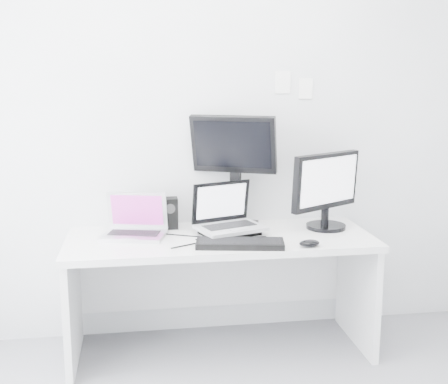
{
  "coord_description": "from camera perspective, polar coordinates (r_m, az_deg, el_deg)",
  "views": [
    {
      "loc": [
        -0.47,
        -2.02,
        1.66
      ],
      "look_at": [
        0.02,
        1.23,
        1.0
      ],
      "focal_mm": 46.44,
      "sensor_mm": 36.0,
      "label": 1
    }
  ],
  "objects": [
    {
      "name": "desk",
      "position": [
        3.55,
        -0.37,
        -10.05
      ],
      "size": [
        1.8,
        0.7,
        0.73
      ],
      "primitive_type": "cube",
      "color": "silver",
      "rests_on": "ground"
    },
    {
      "name": "macbook",
      "position": [
        3.41,
        -8.96,
        -2.26
      ],
      "size": [
        0.41,
        0.35,
        0.27
      ],
      "primitive_type": "cube",
      "rotation": [
        0.0,
        0.0,
        -0.25
      ],
      "color": "#B3B3B8",
      "rests_on": "desk"
    },
    {
      "name": "back_wall",
      "position": [
        3.66,
        -1.19,
        6.51
      ],
      "size": [
        3.6,
        0.0,
        3.6
      ],
      "primitive_type": "plane",
      "rotation": [
        1.57,
        0.0,
        0.0
      ],
      "color": "silver",
      "rests_on": "ground"
    },
    {
      "name": "keyboard",
      "position": [
        3.23,
        1.59,
        -5.1
      ],
      "size": [
        0.51,
        0.26,
        0.03
      ],
      "primitive_type": "cube",
      "rotation": [
        0.0,
        0.0,
        -0.18
      ],
      "color": "black",
      "rests_on": "desk"
    },
    {
      "name": "speaker",
      "position": [
        3.6,
        -5.34,
        -2.07
      ],
      "size": [
        0.1,
        0.1,
        0.19
      ],
      "primitive_type": "cube",
      "rotation": [
        0.0,
        0.0,
        -0.08
      ],
      "color": "black",
      "rests_on": "desk"
    },
    {
      "name": "samsung_monitor",
      "position": [
        3.6,
        10.12,
        0.22
      ],
      "size": [
        0.58,
        0.48,
        0.49
      ],
      "primitive_type": "cube",
      "rotation": [
        0.0,
        0.0,
        0.52
      ],
      "color": "black",
      "rests_on": "desk"
    },
    {
      "name": "rear_monitor",
      "position": [
        3.59,
        1.02,
        2.21
      ],
      "size": [
        0.56,
        0.39,
        0.72
      ],
      "primitive_type": "cube",
      "rotation": [
        0.0,
        0.0,
        -0.43
      ],
      "color": "black",
      "rests_on": "desk"
    },
    {
      "name": "mouse",
      "position": [
        3.25,
        8.4,
        -5.01
      ],
      "size": [
        0.13,
        0.09,
        0.04
      ],
      "primitive_type": "ellipsoid",
      "rotation": [
        0.0,
        0.0,
        0.15
      ],
      "color": "black",
      "rests_on": "desk"
    },
    {
      "name": "wall_note_1",
      "position": [
        3.77,
        8.04,
        10.05
      ],
      "size": [
        0.09,
        0.0,
        0.13
      ],
      "primitive_type": "cube",
      "color": "white",
      "rests_on": "back_wall"
    },
    {
      "name": "wall_note_0",
      "position": [
        3.73,
        5.8,
        10.7
      ],
      "size": [
        0.1,
        0.0,
        0.14
      ],
      "primitive_type": "cube",
      "color": "white",
      "rests_on": "back_wall"
    },
    {
      "name": "dell_laptop",
      "position": [
        3.42,
        0.66,
        -1.68
      ],
      "size": [
        0.45,
        0.4,
        0.32
      ],
      "primitive_type": "cube",
      "rotation": [
        0.0,
        0.0,
        0.34
      ],
      "color": "#9EA0A4",
      "rests_on": "desk"
    }
  ]
}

